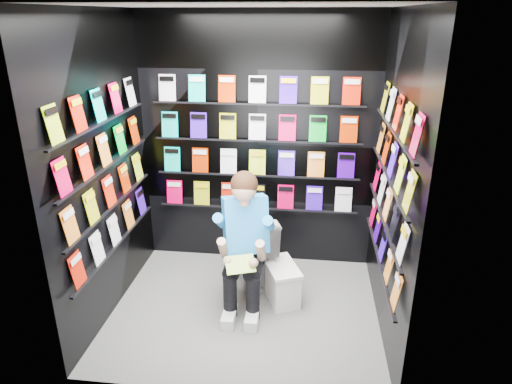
# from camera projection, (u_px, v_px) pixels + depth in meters

# --- Properties ---
(floor) EXTENTS (2.40, 2.40, 0.00)m
(floor) POSITION_uv_depth(u_px,v_px,m) (245.00, 310.00, 4.20)
(floor) COLOR slate
(floor) RESTS_ON ground
(ceiling) EXTENTS (2.40, 2.40, 0.00)m
(ceiling) POSITION_uv_depth(u_px,v_px,m) (242.00, 5.00, 3.25)
(ceiling) COLOR white
(ceiling) RESTS_ON floor
(wall_back) EXTENTS (2.40, 0.04, 2.60)m
(wall_back) POSITION_uv_depth(u_px,v_px,m) (258.00, 145.00, 4.65)
(wall_back) COLOR black
(wall_back) RESTS_ON floor
(wall_front) EXTENTS (2.40, 0.04, 2.60)m
(wall_front) POSITION_uv_depth(u_px,v_px,m) (220.00, 231.00, 2.80)
(wall_front) COLOR black
(wall_front) RESTS_ON floor
(wall_left) EXTENTS (0.04, 2.00, 2.60)m
(wall_left) POSITION_uv_depth(u_px,v_px,m) (103.00, 171.00, 3.86)
(wall_left) COLOR black
(wall_left) RESTS_ON floor
(wall_right) EXTENTS (0.04, 2.00, 2.60)m
(wall_right) POSITION_uv_depth(u_px,v_px,m) (394.00, 183.00, 3.59)
(wall_right) COLOR black
(wall_right) RESTS_ON floor
(comics_back) EXTENTS (2.10, 0.06, 1.37)m
(comics_back) POSITION_uv_depth(u_px,v_px,m) (257.00, 145.00, 4.62)
(comics_back) COLOR orange
(comics_back) RESTS_ON wall_back
(comics_left) EXTENTS (0.06, 1.70, 1.37)m
(comics_left) POSITION_uv_depth(u_px,v_px,m) (107.00, 171.00, 3.85)
(comics_left) COLOR orange
(comics_left) RESTS_ON wall_left
(comics_right) EXTENTS (0.06, 1.70, 1.37)m
(comics_right) POSITION_uv_depth(u_px,v_px,m) (390.00, 182.00, 3.59)
(comics_right) COLOR orange
(comics_right) RESTS_ON wall_right
(toilet) EXTENTS (0.65, 0.85, 0.73)m
(toilet) POSITION_uv_depth(u_px,v_px,m) (251.00, 246.00, 4.58)
(toilet) COLOR white
(toilet) RESTS_ON floor
(longbox) EXTENTS (0.39, 0.50, 0.33)m
(longbox) POSITION_uv_depth(u_px,v_px,m) (281.00, 284.00, 4.31)
(longbox) COLOR silver
(longbox) RESTS_ON floor
(longbox_lid) EXTENTS (0.42, 0.53, 0.03)m
(longbox_lid) POSITION_uv_depth(u_px,v_px,m) (282.00, 267.00, 4.24)
(longbox_lid) COLOR silver
(longbox_lid) RESTS_ON longbox
(reader) EXTENTS (0.76, 0.90, 1.42)m
(reader) POSITION_uv_depth(u_px,v_px,m) (246.00, 225.00, 4.08)
(reader) COLOR #2681D1
(reader) RESTS_ON toilet
(held_comic) EXTENTS (0.28, 0.22, 0.10)m
(held_comic) POSITION_uv_depth(u_px,v_px,m) (240.00, 264.00, 3.83)
(held_comic) COLOR #199423
(held_comic) RESTS_ON reader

